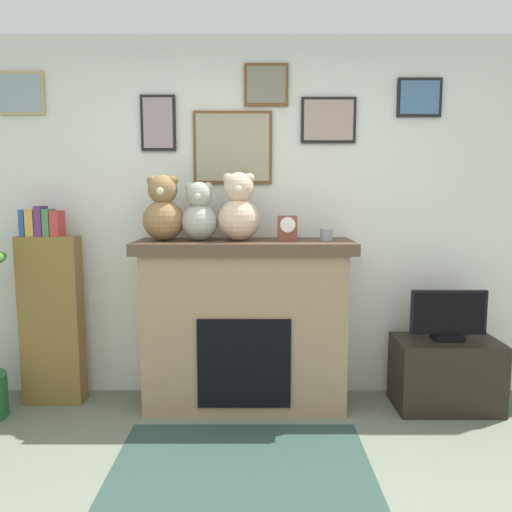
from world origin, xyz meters
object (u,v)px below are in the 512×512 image
at_px(candle_jar, 328,235).
at_px(teddy_bear_cream, 201,214).
at_px(teddy_bear_grey, 164,211).
at_px(bookshelf, 53,313).
at_px(television, 450,317).
at_px(mantel_clock, 289,228).
at_px(teddy_bear_tan, 240,210).
at_px(tv_stand, 447,374).
at_px(fireplace, 246,323).

xyz_separation_m(candle_jar, teddy_bear_cream, (-0.87, -0.00, 0.14)).
xyz_separation_m(teddy_bear_grey, teddy_bear_cream, (0.24, 0.00, -0.02)).
distance_m(bookshelf, television, 2.77).
relative_size(television, teddy_bear_grey, 1.16).
distance_m(mantel_clock, teddy_bear_tan, 0.35).
bearing_deg(tv_stand, teddy_bear_grey, 178.76).
bearing_deg(mantel_clock, candle_jar, 0.32).
distance_m(television, teddy_bear_tan, 1.61).
relative_size(tv_stand, candle_jar, 8.32).
relative_size(bookshelf, candle_jar, 16.68).
xyz_separation_m(television, teddy_bear_grey, (-1.95, 0.04, 0.72)).
xyz_separation_m(tv_stand, television, (0.00, -0.00, 0.41)).
height_order(bookshelf, candle_jar, bookshelf).
xyz_separation_m(bookshelf, tv_stand, (2.77, -0.10, -0.41)).
relative_size(candle_jar, teddy_bear_tan, 0.18).
relative_size(bookshelf, television, 2.71).
relative_size(bookshelf, teddy_bear_tan, 3.06).
xyz_separation_m(fireplace, tv_stand, (1.40, -0.06, -0.35)).
bearing_deg(mantel_clock, teddy_bear_tan, 179.84).
distance_m(television, teddy_bear_cream, 1.85).
xyz_separation_m(fireplace, teddy_bear_grey, (-0.55, -0.02, 0.78)).
height_order(mantel_clock, teddy_bear_grey, teddy_bear_grey).
height_order(mantel_clock, teddy_bear_cream, teddy_bear_cream).
bearing_deg(teddy_bear_cream, mantel_clock, -0.10).
bearing_deg(candle_jar, tv_stand, -2.91).
bearing_deg(tv_stand, bookshelf, 177.93).
distance_m(candle_jar, mantel_clock, 0.27).
relative_size(bookshelf, mantel_clock, 8.33).
relative_size(tv_stand, teddy_bear_tan, 1.53).
bearing_deg(television, fireplace, 177.47).
distance_m(tv_stand, television, 0.41).
bearing_deg(candle_jar, television, -3.01).
bearing_deg(bookshelf, television, -2.09).
xyz_separation_m(fireplace, bookshelf, (-1.37, 0.04, 0.06)).
distance_m(fireplace, mantel_clock, 0.73).
bearing_deg(candle_jar, mantel_clock, -179.68).
relative_size(bookshelf, teddy_bear_cream, 3.53).
height_order(television, candle_jar, candle_jar).
height_order(tv_stand, teddy_bear_tan, teddy_bear_tan).
relative_size(tv_stand, television, 1.35).
height_order(candle_jar, teddy_bear_tan, teddy_bear_tan).
height_order(fireplace, tv_stand, fireplace).
bearing_deg(fireplace, teddy_bear_tan, -154.19).
bearing_deg(candle_jar, teddy_bear_tan, -179.94).
xyz_separation_m(bookshelf, television, (2.77, -0.10, 0.00)).
distance_m(television, candle_jar, 1.01).
distance_m(teddy_bear_grey, teddy_bear_tan, 0.51).
relative_size(teddy_bear_grey, teddy_bear_cream, 1.12).
bearing_deg(mantel_clock, television, -2.20).
bearing_deg(tv_stand, television, -90.00).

